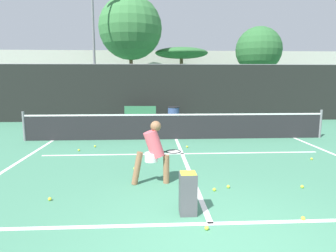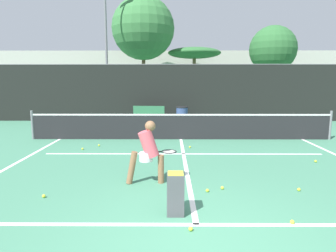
{
  "view_description": "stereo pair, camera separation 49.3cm",
  "coord_description": "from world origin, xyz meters",
  "px_view_note": "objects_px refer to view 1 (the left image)",
  "views": [
    {
      "loc": [
        -0.9,
        -3.74,
        2.22
      ],
      "look_at": [
        -0.46,
        4.31,
        0.95
      ],
      "focal_mm": 32.0,
      "sensor_mm": 36.0,
      "label": 1
    },
    {
      "loc": [
        -0.41,
        -3.75,
        2.22
      ],
      "look_at": [
        -0.46,
        4.31,
        0.95
      ],
      "focal_mm": 32.0,
      "sensor_mm": 36.0,
      "label": 2
    }
  ],
  "objects_px": {
    "player_practicing": "(154,150)",
    "trash_bin": "(174,115)",
    "courtside_bench": "(140,114)",
    "ball_hopper": "(188,192)",
    "parked_car": "(97,103)"
  },
  "relations": [
    {
      "from": "player_practicing",
      "to": "trash_bin",
      "type": "relative_size",
      "value": 1.63
    },
    {
      "from": "player_practicing",
      "to": "ball_hopper",
      "type": "xyz_separation_m",
      "value": [
        0.55,
        -1.49,
        -0.37
      ]
    },
    {
      "from": "trash_bin",
      "to": "parked_car",
      "type": "distance_m",
      "value": 6.93
    },
    {
      "from": "player_practicing",
      "to": "parked_car",
      "type": "bearing_deg",
      "value": 100.41
    },
    {
      "from": "ball_hopper",
      "to": "trash_bin",
      "type": "bearing_deg",
      "value": 87.14
    },
    {
      "from": "trash_bin",
      "to": "parked_car",
      "type": "relative_size",
      "value": 0.19
    },
    {
      "from": "ball_hopper",
      "to": "courtside_bench",
      "type": "bearing_deg",
      "value": 96.49
    },
    {
      "from": "courtside_bench",
      "to": "trash_bin",
      "type": "distance_m",
      "value": 1.69
    },
    {
      "from": "courtside_bench",
      "to": "ball_hopper",
      "type": "bearing_deg",
      "value": -79.38
    },
    {
      "from": "ball_hopper",
      "to": "parked_car",
      "type": "bearing_deg",
      "value": 105.22
    },
    {
      "from": "player_practicing",
      "to": "trash_bin",
      "type": "height_order",
      "value": "player_practicing"
    },
    {
      "from": "ball_hopper",
      "to": "trash_bin",
      "type": "distance_m",
      "value": 10.29
    },
    {
      "from": "parked_car",
      "to": "trash_bin",
      "type": "bearing_deg",
      "value": -47.31
    },
    {
      "from": "courtside_bench",
      "to": "parked_car",
      "type": "xyz_separation_m",
      "value": [
        -3.01,
        5.03,
        0.15
      ]
    },
    {
      "from": "courtside_bench",
      "to": "trash_bin",
      "type": "bearing_deg",
      "value": 2.19
    }
  ]
}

